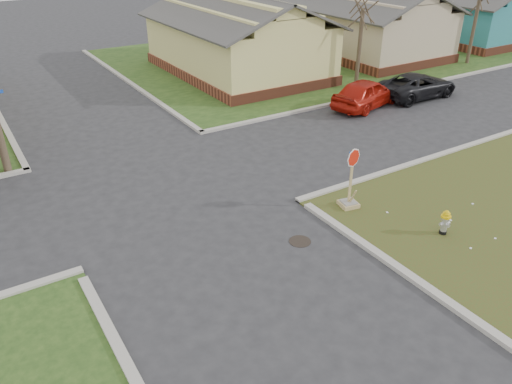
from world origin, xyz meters
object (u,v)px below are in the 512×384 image
stop_sign (349,194)px  red_sedan (366,93)px  dark_pickup (417,85)px  fire_hydrant (445,221)px

stop_sign → red_sedan: stop_sign is taller
stop_sign → dark_pickup: (10.85, 6.99, 0.15)m
red_sedan → dark_pickup: 3.41m
fire_hydrant → dark_pickup: size_ratio=0.17×
fire_hydrant → stop_sign: 3.00m
dark_pickup → stop_sign: bearing=122.5°
red_sedan → dark_pickup: bearing=-108.1°
stop_sign → red_sedan: size_ratio=0.48×
fire_hydrant → red_sedan: 11.69m
fire_hydrant → dark_pickup: 13.64m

